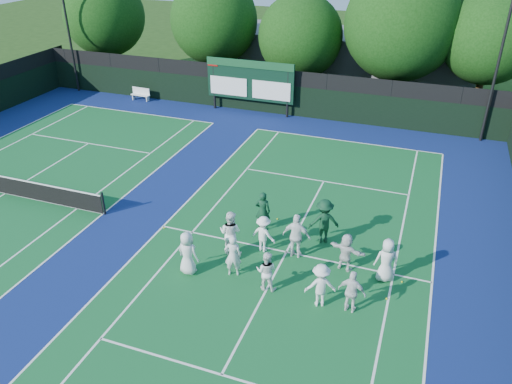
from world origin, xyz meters
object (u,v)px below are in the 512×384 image
(tennis_net, at_px, (3,184))
(coach_left, at_px, (263,211))
(scoreboard, at_px, (250,81))
(bench, at_px, (141,94))

(tennis_net, height_order, coach_left, coach_left)
(tennis_net, bearing_deg, coach_left, 5.75)
(scoreboard, bearing_deg, tennis_net, -115.60)
(tennis_net, bearing_deg, scoreboard, 64.40)
(bench, relative_size, coach_left, 0.82)
(bench, distance_m, coach_left, 19.09)
(scoreboard, bearing_deg, bench, -178.48)
(tennis_net, relative_size, bench, 7.79)
(tennis_net, bearing_deg, bench, 95.22)
(scoreboard, height_order, bench, scoreboard)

